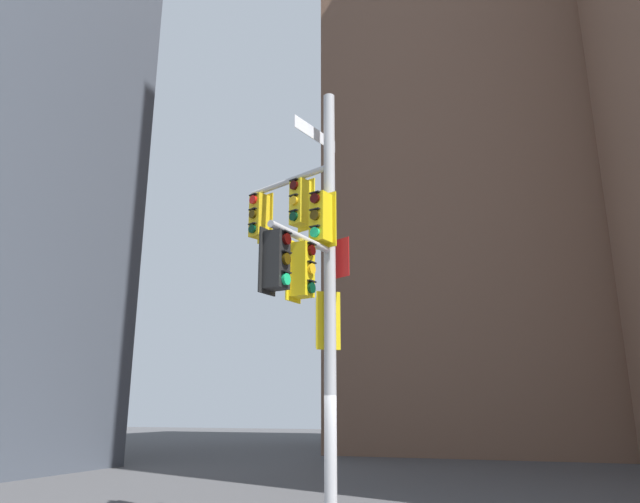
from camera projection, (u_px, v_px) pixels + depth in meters
The scene contains 2 objects.
building_mid_block at pixel (480, 125), 40.46m from camera, with size 17.39×17.39×42.89m, color brown.
signal_pole_assembly at pixel (309, 265), 11.49m from camera, with size 2.61×3.15×8.77m.
Camera 1 is at (3.58, -10.60, 2.23)m, focal length 32.65 mm.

